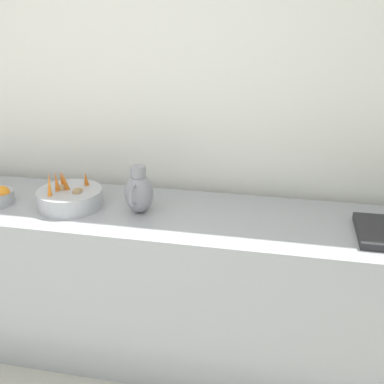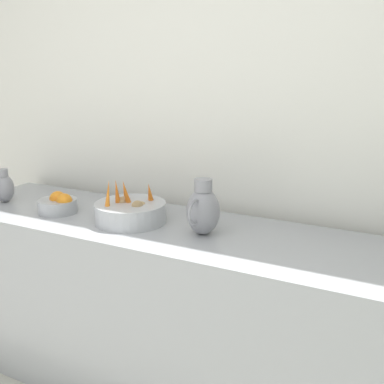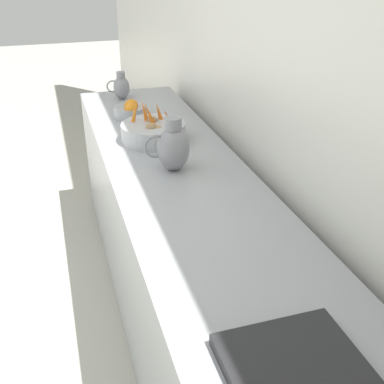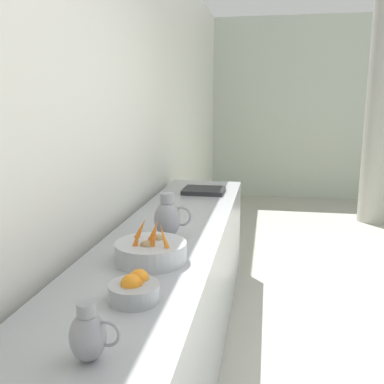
{
  "view_description": "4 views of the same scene",
  "coord_description": "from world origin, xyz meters",
  "px_view_note": "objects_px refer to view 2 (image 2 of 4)",
  "views": [
    {
      "loc": [
        0.65,
        0.83,
        1.92
      ],
      "look_at": [
        -1.32,
        0.42,
        1.1
      ],
      "focal_mm": 44.05,
      "sensor_mm": 36.0,
      "label": 1
    },
    {
      "loc": [
        0.31,
        0.99,
        1.62
      ],
      "look_at": [
        -1.46,
        0.07,
        1.08
      ],
      "focal_mm": 44.53,
      "sensor_mm": 36.0,
      "label": 2
    },
    {
      "loc": [
        -0.99,
        2.05,
        1.82
      ],
      "look_at": [
        -1.47,
        0.49,
        0.96
      ],
      "focal_mm": 44.28,
      "sensor_mm": 36.0,
      "label": 3
    },
    {
      "loc": [
        -0.95,
        -2.17,
        1.64
      ],
      "look_at": [
        -1.41,
        0.4,
        1.09
      ],
      "focal_mm": 40.44,
      "sensor_mm": 36.0,
      "label": 4
    }
  ],
  "objects_px": {
    "vegetable_colander": "(130,211)",
    "metal_pitcher_tall": "(203,210)",
    "metal_pitcher_short": "(4,187)",
    "orange_bowl": "(59,204)"
  },
  "relations": [
    {
      "from": "metal_pitcher_short",
      "to": "vegetable_colander",
      "type": "bearing_deg",
      "value": 92.36
    },
    {
      "from": "orange_bowl",
      "to": "metal_pitcher_tall",
      "type": "bearing_deg",
      "value": 93.74
    },
    {
      "from": "vegetable_colander",
      "to": "metal_pitcher_tall",
      "type": "distance_m",
      "value": 0.39
    },
    {
      "from": "orange_bowl",
      "to": "metal_pitcher_short",
      "type": "distance_m",
      "value": 0.41
    },
    {
      "from": "vegetable_colander",
      "to": "metal_pitcher_short",
      "type": "bearing_deg",
      "value": -87.64
    },
    {
      "from": "vegetable_colander",
      "to": "orange_bowl",
      "type": "height_order",
      "value": "vegetable_colander"
    },
    {
      "from": "orange_bowl",
      "to": "vegetable_colander",
      "type": "bearing_deg",
      "value": 96.43
    },
    {
      "from": "vegetable_colander",
      "to": "metal_pitcher_tall",
      "type": "xyz_separation_m",
      "value": [
        -0.01,
        0.39,
        0.06
      ]
    },
    {
      "from": "metal_pitcher_tall",
      "to": "metal_pitcher_short",
      "type": "xyz_separation_m",
      "value": [
        0.04,
        -1.2,
        -0.03
      ]
    },
    {
      "from": "vegetable_colander",
      "to": "metal_pitcher_tall",
      "type": "bearing_deg",
      "value": 90.85
    }
  ]
}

